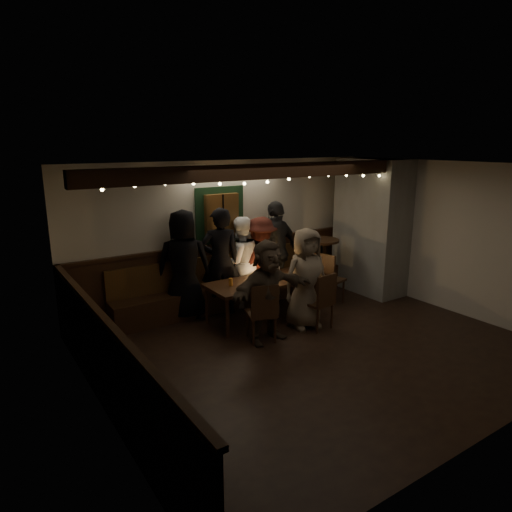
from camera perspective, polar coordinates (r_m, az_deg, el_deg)
room at (r=8.11m, az=6.93°, el=0.92°), size 6.02×5.01×2.62m
dining_table at (r=7.59m, az=0.84°, el=-3.47°), size 1.89×0.81×0.82m
chair_near_left at (r=6.74m, az=0.86°, el=-6.71°), size 0.52×0.52×0.92m
chair_near_right at (r=7.26m, az=8.20°, el=-5.27°), size 0.46×0.46×0.92m
chair_end at (r=8.39m, az=8.93°, el=-2.45°), size 0.52×0.52×0.97m
high_top at (r=8.88m, az=8.04°, el=-0.47°), size 0.69×0.69×1.10m
person_a at (r=7.66m, az=-8.99°, el=-1.10°), size 1.07×0.91×1.85m
person_b at (r=7.81m, az=-4.49°, el=-0.66°), size 0.79×0.65×1.85m
person_c at (r=8.16m, az=-2.01°, el=-0.75°), size 0.82×0.65×1.64m
person_d at (r=8.27m, az=0.58°, el=-0.63°), size 1.11×0.73×1.61m
person_e at (r=8.48m, az=2.57°, el=0.63°), size 1.18×0.75×1.87m
person_f at (r=6.72m, az=1.46°, el=-4.44°), size 1.47×0.58×1.55m
person_g at (r=7.26m, az=6.26°, el=-2.81°), size 0.85×0.62×1.62m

